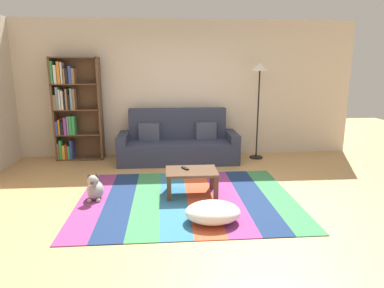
{
  "coord_description": "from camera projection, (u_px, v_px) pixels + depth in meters",
  "views": [
    {
      "loc": [
        -0.45,
        -4.36,
        1.82
      ],
      "look_at": [
        -0.05,
        0.65,
        0.65
      ],
      "focal_mm": 31.65,
      "sensor_mm": 36.0,
      "label": 1
    }
  ],
  "objects": [
    {
      "name": "ground_plane",
      "position": [
        199.0,
        200.0,
        4.68
      ],
      "size": [
        14.0,
        14.0,
        0.0
      ],
      "primitive_type": "plane",
      "color": "tan"
    },
    {
      "name": "back_wall",
      "position": [
        187.0,
        89.0,
        6.85
      ],
      "size": [
        6.8,
        0.1,
        2.7
      ],
      "primitive_type": "cube",
      "color": "beige",
      "rests_on": "ground_plane"
    },
    {
      "name": "rug",
      "position": [
        187.0,
        199.0,
        4.71
      ],
      "size": [
        2.97,
        2.34,
        0.01
      ],
      "color": "#843370",
      "rests_on": "ground_plane"
    },
    {
      "name": "couch",
      "position": [
        178.0,
        144.0,
        6.55
      ],
      "size": [
        2.26,
        0.8,
        1.0
      ],
      "color": "#2D3347",
      "rests_on": "ground_plane"
    },
    {
      "name": "bookshelf",
      "position": [
        72.0,
        108.0,
        6.51
      ],
      "size": [
        0.9,
        0.28,
        1.98
      ],
      "color": "brown",
      "rests_on": "ground_plane"
    },
    {
      "name": "coffee_table",
      "position": [
        191.0,
        175.0,
        4.81
      ],
      "size": [
        0.73,
        0.52,
        0.36
      ],
      "color": "#513826",
      "rests_on": "rug"
    },
    {
      "name": "pouf",
      "position": [
        213.0,
        212.0,
        3.99
      ],
      "size": [
        0.66,
        0.52,
        0.24
      ],
      "primitive_type": "ellipsoid",
      "color": "white",
      "rests_on": "rug"
    },
    {
      "name": "dog",
      "position": [
        95.0,
        189.0,
        4.66
      ],
      "size": [
        0.22,
        0.35,
        0.4
      ],
      "color": "#9E998E",
      "rests_on": "ground_plane"
    },
    {
      "name": "standing_lamp",
      "position": [
        259.0,
        80.0,
        6.48
      ],
      "size": [
        0.32,
        0.32,
        1.86
      ],
      "color": "black",
      "rests_on": "ground_plane"
    },
    {
      "name": "tv_remote",
      "position": [
        185.0,
        168.0,
        4.85
      ],
      "size": [
        0.11,
        0.15,
        0.02
      ],
      "primitive_type": "cube",
      "rotation": [
        0.0,
        0.0,
        0.49
      ],
      "color": "black",
      "rests_on": "coffee_table"
    }
  ]
}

